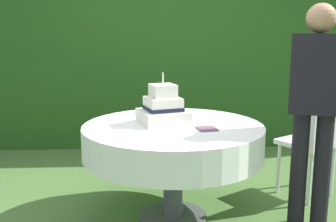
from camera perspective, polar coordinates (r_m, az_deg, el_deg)
name	(u,v)px	position (r m, az deg, el deg)	size (l,w,h in m)	color
ground_plane	(173,217)	(3.26, 0.69, -14.57)	(20.00, 20.00, 0.00)	#476B33
foliage_hedge	(163,38)	(5.06, -0.74, 10.13)	(6.16, 0.50, 2.64)	#234C19
cake_table	(173,141)	(3.05, 0.72, -4.22)	(1.34, 1.34, 0.73)	#4C4C51
wedding_cake	(163,109)	(3.06, -0.67, 0.30)	(0.42, 0.42, 0.38)	white
serving_plate_near	(200,112)	(3.45, 4.55, -0.21)	(0.11, 0.11, 0.01)	white
serving_plate_far	(141,112)	(3.46, -3.80, -0.18)	(0.12, 0.12, 0.01)	white
napkin_stack	(207,129)	(2.89, 5.47, -2.49)	(0.13, 0.13, 0.01)	#6B4C60
garden_chair	(316,137)	(3.65, 19.95, -3.38)	(0.55, 0.55, 0.89)	white
standing_person	(315,102)	(3.02, 19.88, 1.20)	(0.41, 0.31, 1.60)	black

